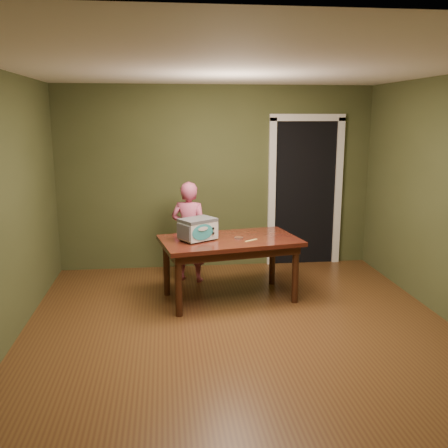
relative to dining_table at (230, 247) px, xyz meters
name	(u,v)px	position (x,y,z in m)	size (l,w,h in m)	color
floor	(243,337)	(0.00, -1.10, -0.65)	(5.00, 5.00, 0.00)	#573618
room_shell	(245,167)	(0.00, -1.10, 1.06)	(4.52, 5.02, 2.61)	#424826
doorway	(299,190)	(1.30, 1.68, 0.41)	(1.10, 0.66, 2.25)	black
dining_table	(230,247)	(0.00, 0.00, 0.00)	(1.74, 1.18, 0.75)	#3B120D
toy_oven	(198,228)	(-0.38, -0.03, 0.24)	(0.49, 0.45, 0.26)	#4C4F54
baking_pan	(239,238)	(0.10, -0.02, 0.11)	(0.10, 0.10, 0.02)	silver
spatula	(251,240)	(0.24, -0.13, 0.10)	(0.18, 0.03, 0.01)	#F1D168
child	(189,232)	(-0.44, 0.75, 0.02)	(0.49, 0.32, 1.34)	#C35073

